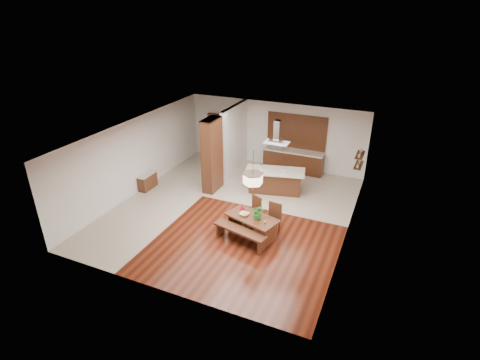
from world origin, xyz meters
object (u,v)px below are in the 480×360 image
at_px(hallway_console, 148,181).
at_px(fruit_bowl, 244,214).
at_px(dining_chair_left, 252,211).
at_px(foliage_plant, 258,212).
at_px(dining_bench, 240,236).
at_px(island_cup, 284,171).
at_px(kitchen_island, 275,181).
at_px(pendant_lantern, 253,171).
at_px(microwave, 276,145).
at_px(dining_table, 252,222).
at_px(range_hood, 277,132).
at_px(dining_chair_right, 272,219).

bearing_deg(hallway_console, fruit_bowl, -16.45).
bearing_deg(dining_chair_left, foliage_plant, -26.24).
relative_size(dining_bench, island_cup, 14.23).
bearing_deg(kitchen_island, island_cup, -23.52).
bearing_deg(pendant_lantern, microwave, 101.16).
relative_size(dining_table, microwave, 3.70).
bearing_deg(foliage_plant, fruit_bowl, 176.51).
relative_size(hallway_console, island_cup, 7.00).
relative_size(island_cup, microwave, 0.26).
bearing_deg(dining_bench, island_cup, 86.60).
height_order(foliage_plant, range_hood, range_hood).
relative_size(dining_chair_left, foliage_plant, 2.12).
xyz_separation_m(fruit_bowl, island_cup, (0.32, 3.11, 0.27)).
distance_m(dining_bench, island_cup, 3.75).
bearing_deg(dining_chair_right, island_cup, 107.94).
xyz_separation_m(hallway_console, dining_bench, (4.89, -1.97, -0.06)).
relative_size(fruit_bowl, range_hood, 0.32).
height_order(dining_table, pendant_lantern, pendant_lantern).
bearing_deg(hallway_console, foliage_plant, -15.31).
xyz_separation_m(foliage_plant, fruit_bowl, (-0.48, 0.03, -0.20)).
height_order(fruit_bowl, island_cup, island_cup).
xyz_separation_m(hallway_console, island_cup, (5.11, 1.70, 0.67)).
xyz_separation_m(foliage_plant, island_cup, (-0.16, 3.14, 0.07)).
xyz_separation_m(hallway_console, dining_table, (5.06, -1.41, 0.18)).
xyz_separation_m(dining_bench, dining_chair_right, (0.70, 0.93, 0.26)).
distance_m(hallway_console, dining_table, 5.25).
distance_m(dining_chair_left, fruit_bowl, 0.64).
bearing_deg(hallway_console, dining_chair_left, -9.58).
height_order(dining_table, dining_chair_left, dining_chair_left).
xyz_separation_m(pendant_lantern, range_hood, (-0.33, 3.18, 0.22)).
bearing_deg(microwave, hallway_console, -154.55).
bearing_deg(hallway_console, dining_chair_right, -10.59).
bearing_deg(fruit_bowl, dining_bench, -79.50).
bearing_deg(kitchen_island, dining_table, -97.53).
height_order(hallway_console, fruit_bowl, fruit_bowl).
distance_m(dining_bench, range_hood, 4.35).
distance_m(kitchen_island, microwave, 2.44).
relative_size(dining_chair_right, range_hood, 1.14).
bearing_deg(foliage_plant, dining_table, 170.25).
bearing_deg(dining_table, dining_chair_left, 112.66).
xyz_separation_m(dining_table, dining_bench, (-0.17, -0.56, -0.25)).
distance_m(island_cup, microwave, 2.57).
relative_size(dining_table, range_hood, 2.00).
xyz_separation_m(dining_chair_left, pendant_lantern, (0.25, -0.59, 1.74)).
height_order(pendant_lantern, island_cup, pendant_lantern).
distance_m(kitchen_island, island_cup, 0.63).
height_order(dining_chair_left, island_cup, island_cup).
bearing_deg(dining_bench, kitchen_island, 92.46).
height_order(hallway_console, kitchen_island, kitchen_island).
height_order(kitchen_island, microwave, microwave).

